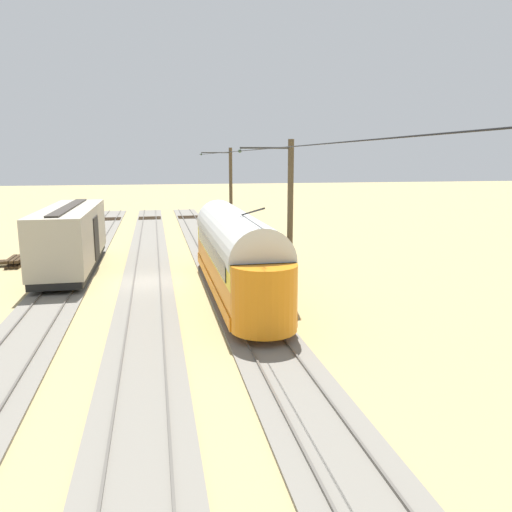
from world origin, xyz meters
TOP-DOWN VIEW (x-y plane):
  - ground_plane at (0.00, 0.00)m, footprint 220.00×220.00m
  - track_streetcar_siding at (-4.48, -0.31)m, footprint 2.80×80.00m
  - track_adjacent_siding at (0.00, -0.31)m, footprint 2.80×80.00m
  - track_third_siding at (4.48, -0.31)m, footprint 2.80×80.00m
  - vintage_streetcar at (-4.48, 3.27)m, footprint 2.65×16.03m
  - boxcar_adjacent at (4.47, -3.98)m, footprint 2.96×12.18m
  - catenary_pole_foreground at (-6.82, -13.78)m, footprint 2.63×0.28m
  - catenary_pole_mid_near at (-6.82, 4.87)m, footprint 2.63×0.28m
  - overhead_wire_run at (-4.52, 4.19)m, footprint 2.42×41.29m
  - switch_stand at (-6.23, -8.23)m, footprint 0.50×0.30m
  - spare_tie_stack at (8.37, -6.43)m, footprint 2.40×2.40m

SIDE VIEW (x-z plane):
  - ground_plane at x=0.00m, z-range 0.00..0.00m
  - track_streetcar_siding at x=-4.48m, z-range -0.04..0.14m
  - track_adjacent_siding at x=0.00m, z-range -0.04..0.14m
  - track_third_siding at x=4.48m, z-range -0.04..0.14m
  - spare_tie_stack at x=8.37m, z-range 0.00..0.54m
  - switch_stand at x=-6.23m, z-range 0.08..1.32m
  - boxcar_adjacent at x=4.47m, z-range 0.24..4.09m
  - vintage_streetcar at x=-4.48m, z-range -0.20..4.71m
  - catenary_pole_foreground at x=-6.82m, z-range 0.15..7.87m
  - catenary_pole_mid_near at x=-6.82m, z-range 0.15..7.87m
  - overhead_wire_run at x=-4.52m, z-range 7.09..7.26m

